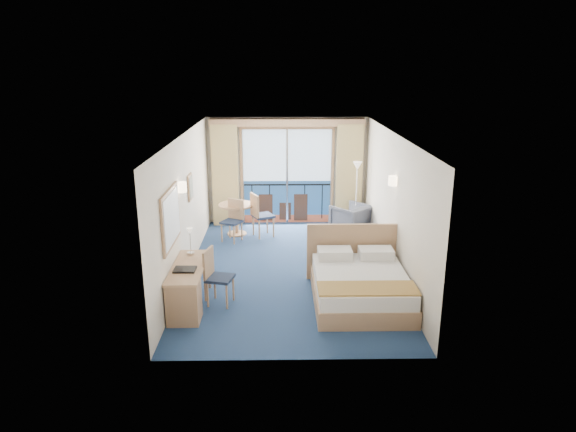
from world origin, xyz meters
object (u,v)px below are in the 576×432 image
Objects in this scene: desk at (185,295)px; round_table at (236,211)px; armchair at (351,219)px; floor_lamp at (357,179)px; table_chair_b at (233,218)px; nightstand at (378,256)px; desk_chair at (215,273)px; bed at (360,284)px; table_chair_a at (260,213)px.

desk is 1.86× the size of round_table.
armchair is 5.33m from desk.
floor_lamp is 1.77× the size of table_chair_b.
round_table is at bearing 113.59° from table_chair_b.
nightstand is 0.52× the size of desk_chair.
bed is 2.49m from desk_chair.
desk_chair is 0.93× the size of table_chair_a.
bed is at bearing -112.15° from nightstand.
table_chair_a is 1.09× the size of table_chair_b.
desk_chair is 1.02× the size of table_chair_b.
desk_chair is 3.30m from table_chair_b.
table_chair_a reaches higher than desk.
bed is 4.07× the size of nightstand.
armchair is at bearing -0.14° from round_table.
table_chair_b is (0.03, 3.30, -0.01)m from desk_chair.
floor_lamp is at bearing -22.27° from desk_chair.
round_table is 0.87× the size of table_chair_b.
bed reaches higher than table_chair_b.
floor_lamp reaches higher than table_chair_b.
floor_lamp reaches higher than desk.
armchair is 2.76m from round_table.
round_table is at bearing -173.42° from floor_lamp.
floor_lamp is (0.16, 0.34, 0.92)m from armchair.
armchair is at bearing 52.46° from desk.
armchair is at bearing -110.28° from table_chair_a.
desk_chair is (-2.98, -4.05, -0.74)m from floor_lamp.
desk_chair is 3.58m from table_chair_a.
bed is 4.39m from round_table.
table_chair_b is (-2.45, 3.24, 0.24)m from bed.
floor_lamp is at bearing 6.58° from round_table.
desk is at bearing -68.38° from table_chair_b.
nightstand is at bearing -35.86° from round_table.
armchair is 2.21m from table_chair_a.
table_chair_a is (1.05, 4.05, 0.19)m from desk.
round_table reaches higher than nightstand.
floor_lamp reaches higher than round_table.
armchair is 4.66m from desk_chair.
floor_lamp is 2.03× the size of round_table.
nightstand is 0.33× the size of desk.
table_chair_a reaches higher than nightstand.
desk_chair is at bearing -178.66° from bed.
table_chair_a is 0.64m from table_chair_b.
bed is at bearing -176.86° from table_chair_a.
floor_lamp is at bearing -102.44° from table_chair_a.
table_chair_b is (-2.95, -0.75, -0.75)m from floor_lamp.
nightstand is 4.07m from desk.
table_chair_a is at bearing 140.90° from nightstand.
desk_chair is (-2.82, -3.71, 0.19)m from armchair.
bed is 3.67m from armchair.
desk is 1.48× the size of table_chair_a.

